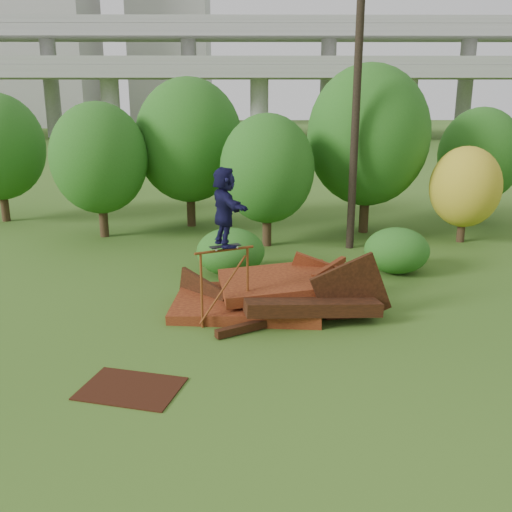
{
  "coord_description": "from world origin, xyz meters",
  "views": [
    {
      "loc": [
        -0.89,
        -11.48,
        5.41
      ],
      "look_at": [
        -0.8,
        2.0,
        1.6
      ],
      "focal_mm": 40.0,
      "sensor_mm": 36.0,
      "label": 1
    }
  ],
  "objects_px": {
    "scrap_pile": "(275,297)",
    "utility_pole": "(357,94)",
    "flat_plate": "(131,388)",
    "skater": "(225,207)"
  },
  "relations": [
    {
      "from": "scrap_pile",
      "to": "utility_pole",
      "type": "bearing_deg",
      "value": 64.96
    },
    {
      "from": "scrap_pile",
      "to": "skater",
      "type": "relative_size",
      "value": 3.03
    },
    {
      "from": "scrap_pile",
      "to": "flat_plate",
      "type": "bearing_deg",
      "value": -125.88
    },
    {
      "from": "scrap_pile",
      "to": "flat_plate",
      "type": "relative_size",
      "value": 3.06
    },
    {
      "from": "skater",
      "to": "utility_pole",
      "type": "height_order",
      "value": "utility_pole"
    },
    {
      "from": "utility_pole",
      "to": "scrap_pile",
      "type": "bearing_deg",
      "value": -115.04
    },
    {
      "from": "scrap_pile",
      "to": "utility_pole",
      "type": "height_order",
      "value": "utility_pole"
    },
    {
      "from": "scrap_pile",
      "to": "skater",
      "type": "distance_m",
      "value": 2.91
    },
    {
      "from": "skater",
      "to": "utility_pole",
      "type": "relative_size",
      "value": 0.17
    },
    {
      "from": "skater",
      "to": "flat_plate",
      "type": "height_order",
      "value": "skater"
    }
  ]
}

